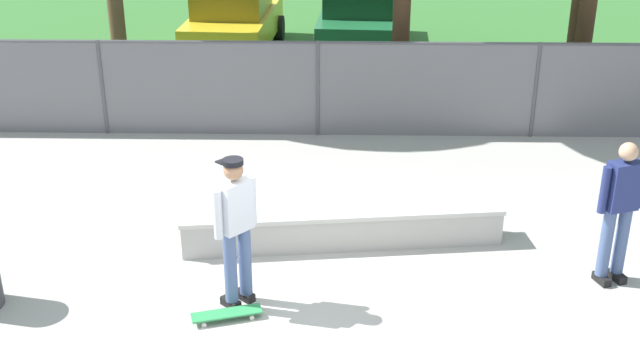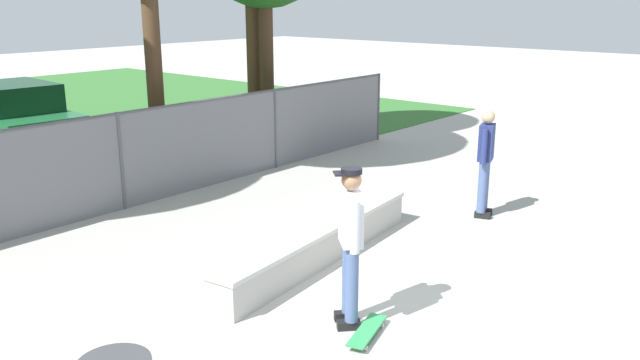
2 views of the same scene
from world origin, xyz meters
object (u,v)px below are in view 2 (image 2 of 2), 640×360
object	(u,v)px
skateboarder	(351,239)
skateboard	(367,331)
car_green	(13,117)
bystander	(485,158)
concrete_ledge	(320,243)

from	to	relation	value
skateboarder	skateboard	world-z (taller)	skateboarder
skateboard	car_green	bearing A→B (deg)	81.56
bystander	concrete_ledge	bearing A→B (deg)	165.69
skateboarder	car_green	bearing A→B (deg)	81.85
concrete_ledge	skateboarder	world-z (taller)	skateboarder
concrete_ledge	car_green	world-z (taller)	car_green
skateboarder	bystander	world-z (taller)	skateboarder
bystander	skateboarder	bearing A→B (deg)	-171.91
concrete_ledge	skateboard	size ratio (longest dim) A/B	5.21
concrete_ledge	car_green	bearing A→B (deg)	87.60
skateboarder	car_green	distance (m)	11.51
skateboarder	bystander	distance (m)	4.53
skateboarder	skateboard	xyz separation A→B (m)	(-0.11, -0.33, -0.96)
skateboarder	bystander	xyz separation A→B (m)	(4.49, 0.64, -0.02)
concrete_ledge	skateboarder	size ratio (longest dim) A/B	2.33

